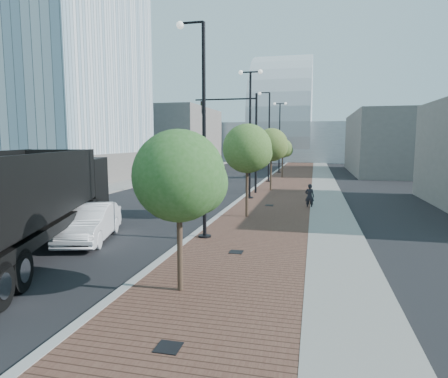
% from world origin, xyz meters
% --- Properties ---
extents(ground, '(220.00, 220.00, 0.00)m').
position_xyz_m(ground, '(0.00, 0.00, 0.00)').
color(ground, black).
extents(sidewalk, '(7.00, 140.00, 0.12)m').
position_xyz_m(sidewalk, '(3.50, 40.00, 0.06)').
color(sidewalk, '#4C2D23').
rests_on(sidewalk, ground).
extents(concrete_strip, '(2.40, 140.00, 0.13)m').
position_xyz_m(concrete_strip, '(6.20, 40.00, 0.07)').
color(concrete_strip, slate).
rests_on(concrete_strip, ground).
extents(curb, '(0.30, 140.00, 0.14)m').
position_xyz_m(curb, '(0.00, 40.00, 0.07)').
color(curb, gray).
rests_on(curb, ground).
extents(west_sidewalk, '(4.00, 140.00, 0.12)m').
position_xyz_m(west_sidewalk, '(-13.00, 40.00, 0.06)').
color(west_sidewalk, slate).
rests_on(west_sidewalk, ground).
extents(dump_truck, '(6.97, 14.19, 3.90)m').
position_xyz_m(dump_truck, '(-5.96, 8.71, 1.65)').
color(dump_truck, black).
rests_on(dump_truck, ground).
extents(white_sedan, '(2.86, 5.03, 1.57)m').
position_xyz_m(white_sedan, '(-4.19, 8.73, 0.78)').
color(white_sedan, silver).
rests_on(white_sedan, ground).
extents(dark_car_mid, '(2.72, 4.75, 1.25)m').
position_xyz_m(dark_car_mid, '(-6.32, 35.19, 0.62)').
color(dark_car_mid, black).
rests_on(dark_car_mid, ground).
extents(dark_car_far, '(1.96, 4.33, 1.23)m').
position_xyz_m(dark_car_far, '(-3.89, 53.41, 0.61)').
color(dark_car_far, black).
rests_on(dark_car_far, ground).
extents(pedestrian, '(0.64, 0.47, 1.59)m').
position_xyz_m(pedestrian, '(4.94, 19.00, 0.80)').
color(pedestrian, black).
rests_on(pedestrian, ground).
extents(streetlight_1, '(1.44, 0.56, 9.21)m').
position_xyz_m(streetlight_1, '(0.49, 10.00, 4.34)').
color(streetlight_1, black).
rests_on(streetlight_1, ground).
extents(streetlight_2, '(1.72, 0.56, 9.28)m').
position_xyz_m(streetlight_2, '(0.60, 22.00, 4.82)').
color(streetlight_2, black).
rests_on(streetlight_2, ground).
extents(streetlight_3, '(1.44, 0.56, 9.21)m').
position_xyz_m(streetlight_3, '(0.49, 34.00, 4.34)').
color(streetlight_3, black).
rests_on(streetlight_3, ground).
extents(streetlight_4, '(1.72, 0.56, 9.28)m').
position_xyz_m(streetlight_4, '(0.60, 46.00, 4.82)').
color(streetlight_4, black).
rests_on(streetlight_4, ground).
extents(traffic_mast, '(5.09, 0.20, 8.00)m').
position_xyz_m(traffic_mast, '(-0.30, 25.00, 4.98)').
color(traffic_mast, black).
rests_on(traffic_mast, ground).
extents(tree_0, '(2.55, 2.53, 4.61)m').
position_xyz_m(tree_0, '(1.65, 4.02, 3.33)').
color(tree_0, '#382619').
rests_on(tree_0, ground).
extents(tree_1, '(2.69, 2.69, 5.22)m').
position_xyz_m(tree_1, '(1.65, 15.02, 3.87)').
color(tree_1, '#382619').
rests_on(tree_1, ground).
extents(tree_2, '(2.80, 2.80, 5.36)m').
position_xyz_m(tree_2, '(1.65, 27.02, 3.94)').
color(tree_2, '#382619').
rests_on(tree_2, ground).
extents(tree_3, '(2.24, 2.16, 4.53)m').
position_xyz_m(tree_3, '(1.65, 39.02, 3.44)').
color(tree_3, '#382619').
rests_on(tree_3, ground).
extents(tower_podium, '(19.00, 19.00, 3.00)m').
position_xyz_m(tower_podium, '(-24.00, 32.00, 1.50)').
color(tower_podium, '#5F5A56').
rests_on(tower_podium, ground).
extents(convention_center, '(50.00, 30.00, 50.00)m').
position_xyz_m(convention_center, '(-2.00, 85.00, 6.00)').
color(convention_center, '#A5ABAF').
rests_on(convention_center, ground).
extents(commercial_block_nw, '(14.00, 20.00, 10.00)m').
position_xyz_m(commercial_block_nw, '(-20.00, 60.00, 5.00)').
color(commercial_block_nw, slate).
rests_on(commercial_block_nw, ground).
extents(commercial_block_ne, '(12.00, 22.00, 8.00)m').
position_xyz_m(commercial_block_ne, '(16.00, 50.00, 4.00)').
color(commercial_block_ne, '#5D5854').
rests_on(commercial_block_ne, ground).
extents(utility_cover_0, '(0.50, 0.50, 0.02)m').
position_xyz_m(utility_cover_0, '(2.40, 1.00, 0.13)').
color(utility_cover_0, black).
rests_on(utility_cover_0, sidewalk).
extents(utility_cover_1, '(0.50, 0.50, 0.02)m').
position_xyz_m(utility_cover_1, '(2.40, 8.00, 0.13)').
color(utility_cover_1, black).
rests_on(utility_cover_1, sidewalk).
extents(utility_cover_2, '(0.50, 0.50, 0.02)m').
position_xyz_m(utility_cover_2, '(2.40, 19.00, 0.13)').
color(utility_cover_2, black).
rests_on(utility_cover_2, sidewalk).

